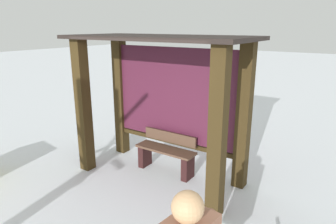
# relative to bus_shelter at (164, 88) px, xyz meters

# --- Properties ---
(ground_plane) EXTENTS (60.00, 60.00, 0.00)m
(ground_plane) POSITION_rel_bus_shelter_xyz_m (0.00, -0.16, -1.63)
(ground_plane) COLOR white
(bus_shelter) EXTENTS (3.17, 1.49, 2.52)m
(bus_shelter) POSITION_rel_bus_shelter_xyz_m (0.00, 0.00, 0.00)
(bus_shelter) COLOR #382913
(bus_shelter) RESTS_ON ground
(bench_left_inside) EXTENTS (1.17, 0.34, 0.76)m
(bench_left_inside) POSITION_rel_bus_shelter_xyz_m (0.00, 0.06, -1.27)
(bench_left_inside) COLOR brown
(bench_left_inside) RESTS_ON ground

